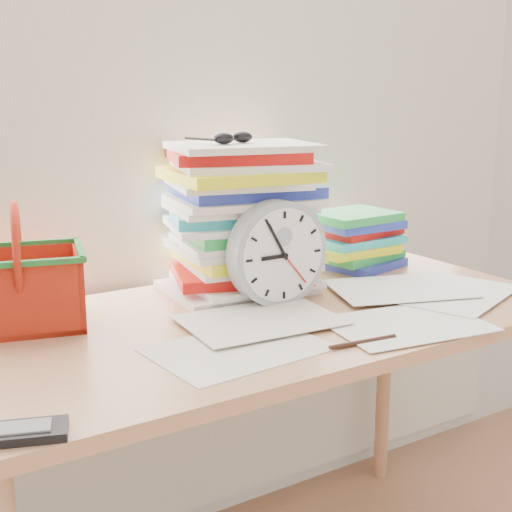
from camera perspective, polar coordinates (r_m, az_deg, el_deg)
curtain at (r=1.85m, az=-5.92°, el=15.06°), size 2.40×0.01×2.50m
desk at (r=1.62m, az=0.65°, el=-7.13°), size 1.40×0.70×0.75m
paper_stack at (r=1.75m, az=-1.07°, el=3.07°), size 0.41×0.36×0.36m
clock at (r=1.63m, az=1.72°, el=0.23°), size 0.25×0.05×0.25m
sunglasses at (r=1.70m, az=-1.83°, el=9.47°), size 0.16×0.14×0.03m
book_stack at (r=2.01m, az=7.96°, el=1.34°), size 0.29×0.23×0.16m
basket at (r=1.56m, az=-18.44°, el=-0.80°), size 0.30×0.26×0.26m
pen at (r=1.42m, az=8.55°, el=-6.82°), size 0.15×0.03×0.01m
calculator at (r=1.11m, az=-18.51°, el=-13.27°), size 0.15×0.11×0.01m
scattered_papers at (r=1.60m, az=0.66°, el=-4.41°), size 1.26×0.42×0.02m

